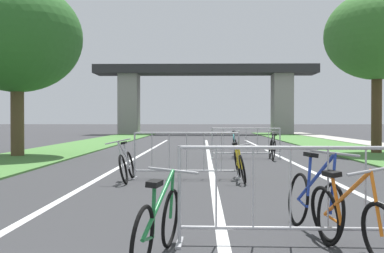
# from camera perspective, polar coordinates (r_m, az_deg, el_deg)

# --- Properties ---
(grass_verge_left) EXTENTS (3.24, 52.32, 0.05)m
(grass_verge_left) POSITION_cam_1_polar(r_m,az_deg,el_deg) (23.87, -13.44, -2.37)
(grass_verge_left) COLOR #477A38
(grass_verge_left) RESTS_ON ground
(grass_verge_right) EXTENTS (3.24, 52.32, 0.05)m
(grass_verge_right) POSITION_cam_1_polar(r_m,az_deg,el_deg) (23.99, 17.01, -2.36)
(grass_verge_right) COLOR #477A38
(grass_verge_right) RESTS_ON ground
(lane_stripe_center) EXTENTS (0.14, 30.27, 0.01)m
(lane_stripe_center) POSITION_cam_1_polar(r_m,az_deg,el_deg) (16.84, 2.02, -3.72)
(lane_stripe_center) COLOR silver
(lane_stripe_center) RESTS_ON ground
(lane_stripe_right_lane) EXTENTS (0.14, 30.27, 0.01)m
(lane_stripe_right_lane) POSITION_cam_1_polar(r_m,az_deg,el_deg) (17.06, 10.68, -3.67)
(lane_stripe_right_lane) COLOR silver
(lane_stripe_right_lane) RESTS_ON ground
(lane_stripe_left_lane) EXTENTS (0.14, 30.27, 0.01)m
(lane_stripe_left_lane) POSITION_cam_1_polar(r_m,az_deg,el_deg) (17.00, -6.66, -3.68)
(lane_stripe_left_lane) COLOR silver
(lane_stripe_left_lane) RESTS_ON ground
(overpass_bridge) EXTENTS (20.23, 3.29, 6.31)m
(overpass_bridge) POSITION_cam_1_polar(r_m,az_deg,el_deg) (45.00, 1.56, 4.73)
(overpass_bridge) COLOR #2D2D30
(overpass_bridge) RESTS_ON ground
(tree_left_oak_mid) EXTENTS (4.62, 4.62, 6.25)m
(tree_left_oak_mid) POSITION_cam_1_polar(r_m,az_deg,el_deg) (18.78, -19.75, 9.73)
(tree_left_oak_mid) COLOR brown
(tree_left_oak_mid) RESTS_ON ground
(tree_right_oak_near) EXTENTS (4.05, 4.05, 6.33)m
(tree_right_oak_near) POSITION_cam_1_polar(r_m,az_deg,el_deg) (20.57, 20.78, 9.84)
(tree_right_oak_near) COLOR #4C3823
(tree_right_oak_near) RESTS_ON ground
(crowd_barrier_nearest) EXTENTS (2.41, 0.49, 1.05)m
(crowd_barrier_nearest) POSITION_cam_1_polar(r_m,az_deg,el_deg) (5.28, 11.42, -7.96)
(crowd_barrier_nearest) COLOR #ADADB2
(crowd_barrier_nearest) RESTS_ON ground
(crowd_barrier_second) EXTENTS (2.40, 0.45, 1.05)m
(crowd_barrier_second) POSITION_cam_1_polar(r_m,az_deg,el_deg) (10.98, -0.64, -3.41)
(crowd_barrier_second) COLOR #ADADB2
(crowd_barrier_second) RESTS_ON ground
(crowd_barrier_third) EXTENTS (2.42, 0.55, 1.05)m
(crowd_barrier_third) POSITION_cam_1_polar(r_m,az_deg,el_deg) (16.84, 6.33, -1.96)
(crowd_barrier_third) COLOR #ADADB2
(crowd_barrier_third) RESTS_ON ground
(bicycle_blue_0) EXTENTS (0.59, 1.64, 1.01)m
(bicycle_blue_0) POSITION_cam_1_polar(r_m,az_deg,el_deg) (5.84, 13.98, -8.50)
(bicycle_blue_0) COLOR black
(bicycle_blue_0) RESTS_ON ground
(bicycle_orange_1) EXTENTS (0.52, 1.62, 0.92)m
(bicycle_orange_1) POSITION_cam_1_polar(r_m,az_deg,el_deg) (5.07, 17.94, -10.30)
(bicycle_orange_1) COLOR black
(bicycle_orange_1) RESTS_ON ground
(bicycle_silver_2) EXTENTS (0.53, 1.58, 0.95)m
(bicycle_silver_2) POSITION_cam_1_polar(r_m,az_deg,el_deg) (10.58, -7.64, -4.50)
(bicycle_silver_2) COLOR black
(bicycle_silver_2) RESTS_ON ground
(bicycle_yellow_3) EXTENTS (0.50, 1.70, 0.84)m
(bicycle_yellow_3) POSITION_cam_1_polar(r_m,az_deg,el_deg) (10.66, 5.56, -4.49)
(bicycle_yellow_3) COLOR black
(bicycle_yellow_3) RESTS_ON ground
(bicycle_green_4) EXTENTS (0.56, 1.56, 0.84)m
(bicycle_green_4) POSITION_cam_1_polar(r_m,az_deg,el_deg) (4.67, -3.97, -11.24)
(bicycle_green_4) COLOR black
(bicycle_green_4) RESTS_ON ground
(bicycle_black_5) EXTENTS (0.44, 1.67, 0.96)m
(bicycle_black_5) POSITION_cam_1_polar(r_m,az_deg,el_deg) (16.45, 9.36, -2.54)
(bicycle_black_5) COLOR black
(bicycle_black_5) RESTS_ON ground
(bicycle_teal_7) EXTENTS (0.48, 1.71, 0.95)m
(bicycle_teal_7) POSITION_cam_1_polar(r_m,az_deg,el_deg) (17.31, 5.07, -2.38)
(bicycle_teal_7) COLOR black
(bicycle_teal_7) RESTS_ON ground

